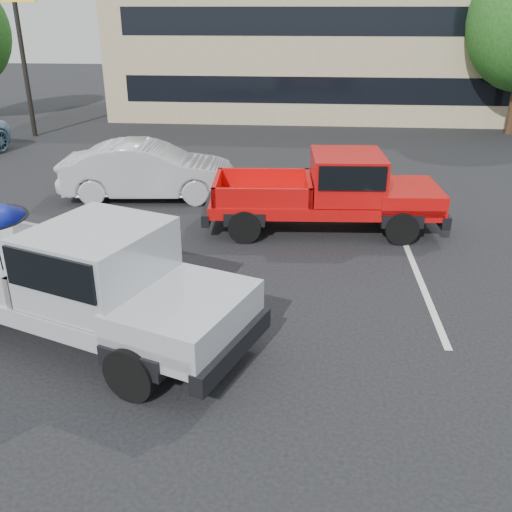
% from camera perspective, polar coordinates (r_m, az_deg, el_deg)
% --- Properties ---
extents(ground, '(90.00, 90.00, 0.00)m').
position_cam_1_polar(ground, '(9.31, -0.31, -6.91)').
color(ground, black).
rests_on(ground, ground).
extents(stripe_left, '(0.12, 5.00, 0.01)m').
position_cam_1_polar(stripe_left, '(11.66, -14.26, -1.07)').
color(stripe_left, silver).
rests_on(stripe_left, ground).
extents(stripe_right, '(0.12, 5.00, 0.01)m').
position_cam_1_polar(stripe_right, '(11.28, 16.00, -2.13)').
color(stripe_right, silver).
rests_on(stripe_right, ground).
extents(motel_building, '(20.40, 8.40, 6.30)m').
position_cam_1_polar(motel_building, '(29.04, 7.82, 20.43)').
color(motel_building, tan).
rests_on(motel_building, ground).
extents(motel_sign, '(1.60, 0.22, 6.00)m').
position_cam_1_polar(motel_sign, '(24.46, -22.90, 21.77)').
color(motel_sign, black).
rests_on(motel_sign, ground).
extents(tree_back, '(4.68, 4.68, 7.11)m').
position_cam_1_polar(tree_back, '(32.42, 15.36, 22.32)').
color(tree_back, '#332114').
rests_on(tree_back, ground).
extents(silver_pickup, '(6.01, 3.88, 2.06)m').
position_cam_1_polar(silver_pickup, '(8.83, -16.45, -2.04)').
color(silver_pickup, black).
rests_on(silver_pickup, ground).
extents(red_pickup, '(5.46, 2.22, 1.77)m').
position_cam_1_polar(red_pickup, '(13.09, 8.30, 6.67)').
color(red_pickup, black).
rests_on(red_pickup, ground).
extents(silver_sedan, '(4.65, 1.96, 1.49)m').
position_cam_1_polar(silver_sedan, '(15.57, -10.69, 8.40)').
color(silver_sedan, silver).
rests_on(silver_sedan, ground).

